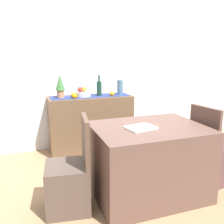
{
  "coord_description": "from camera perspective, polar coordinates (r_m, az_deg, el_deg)",
  "views": [
    {
      "loc": [
        -1.12,
        -2.61,
        1.45
      ],
      "look_at": [
        -0.09,
        0.37,
        0.71
      ],
      "focal_mm": 39.7,
      "sensor_mm": 36.0,
      "label": 1
    }
  ],
  "objects": [
    {
      "name": "chair_near_window",
      "position": [
        2.46,
        -9.81,
        -15.79
      ],
      "size": [
        0.45,
        0.45,
        0.9
      ],
      "color": "brown",
      "rests_on": "ground"
    },
    {
      "name": "ground_plane",
      "position": [
        3.2,
        3.85,
        -14.04
      ],
      "size": [
        6.4,
        6.4,
        0.02
      ],
      "primitive_type": "cube",
      "color": "#A47D57",
      "rests_on": "ground"
    },
    {
      "name": "apple_rear",
      "position": [
        3.7,
        -7.28,
        5.3
      ],
      "size": [
        0.07,
        0.07,
        0.07
      ],
      "primitive_type": "sphere",
      "color": "#A9322D",
      "rests_on": "fruit_bowl"
    },
    {
      "name": "orange_loose_far",
      "position": [
        3.6,
        -8.86,
        3.86
      ],
      "size": [
        0.08,
        0.08,
        0.08
      ],
      "primitive_type": "sphere",
      "color": "orange",
      "rests_on": "sideboard_console"
    },
    {
      "name": "potted_plant",
      "position": [
        3.58,
        -11.86,
        6.08
      ],
      "size": [
        0.13,
        0.13,
        0.34
      ],
      "color": "#B87954",
      "rests_on": "sideboard_console"
    },
    {
      "name": "apple_upper",
      "position": [
        3.64,
        -6.39,
        5.28
      ],
      "size": [
        0.08,
        0.08,
        0.08
      ],
      "primitive_type": "sphere",
      "color": "gold",
      "rests_on": "fruit_bowl"
    },
    {
      "name": "orange_loose_end",
      "position": [
        3.52,
        -8.58,
        3.62
      ],
      "size": [
        0.07,
        0.07,
        0.07
      ],
      "primitive_type": "sphere",
      "color": "orange",
      "rests_on": "sideboard_console"
    },
    {
      "name": "fruit_bowl",
      "position": [
        3.66,
        -6.64,
        4.14
      ],
      "size": [
        0.22,
        0.22,
        0.07
      ],
      "primitive_type": "cylinder",
      "color": "silver",
      "rests_on": "table_runner"
    },
    {
      "name": "dining_table",
      "position": [
        2.65,
        8.25,
        -11.01
      ],
      "size": [
        1.12,
        0.84,
        0.74
      ],
      "primitive_type": "cube",
      "color": "brown",
      "rests_on": "ground"
    },
    {
      "name": "table_runner",
      "position": [
        3.69,
        -4.99,
        3.64
      ],
      "size": [
        1.16,
        0.32,
        0.01
      ],
      "primitive_type": "cube",
      "color": "navy",
      "rests_on": "sideboard_console"
    },
    {
      "name": "apple_right",
      "position": [
        3.61,
        -7.41,
        5.11
      ],
      "size": [
        0.07,
        0.07,
        0.07
      ],
      "primitive_type": "sphere",
      "color": "#AB2D1F",
      "rests_on": "fruit_bowl"
    },
    {
      "name": "ceramic_vase",
      "position": [
        3.81,
        1.87,
        5.68
      ],
      "size": [
        0.09,
        0.09,
        0.23
      ],
      "primitive_type": "cylinder",
      "color": "slate",
      "rests_on": "sideboard_console"
    },
    {
      "name": "chair_by_corner",
      "position": [
        3.13,
        21.96,
        -10.05
      ],
      "size": [
        0.46,
        0.46,
        0.9
      ],
      "color": "brown",
      "rests_on": "ground"
    },
    {
      "name": "sideboard_console",
      "position": [
        3.78,
        -4.86,
        -2.67
      ],
      "size": [
        1.24,
        0.42,
        0.84
      ],
      "primitive_type": "cube",
      "color": "brown",
      "rests_on": "ground"
    },
    {
      "name": "open_book",
      "position": [
        2.45,
        6.6,
        -3.59
      ],
      "size": [
        0.32,
        0.26,
        0.02
      ],
      "primitive_type": "cube",
      "rotation": [
        0.0,
        0.0,
        0.21
      ],
      "color": "white",
      "rests_on": "dining_table"
    },
    {
      "name": "orange_loose_mid",
      "position": [
        3.69,
        -0.01,
        4.24
      ],
      "size": [
        0.07,
        0.07,
        0.07
      ],
      "primitive_type": "sphere",
      "color": "orange",
      "rests_on": "sideboard_console"
    },
    {
      "name": "room_wall_rear",
      "position": [
        3.95,
        -2.63,
        11.74
      ],
      "size": [
        6.4,
        0.06,
        2.7
      ],
      "primitive_type": "cube",
      "color": "silver",
      "rests_on": "ground"
    },
    {
      "name": "wine_bottle",
      "position": [
        3.71,
        -2.98,
        5.51
      ],
      "size": [
        0.07,
        0.07,
        0.31
      ],
      "color": "#173927",
      "rests_on": "sideboard_console"
    }
  ]
}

